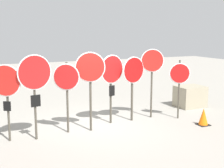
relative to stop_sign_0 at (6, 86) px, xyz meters
The scene contains 11 objects.
ground_plane 3.20m from the stop_sign_0, ahead, with size 40.00×40.00×0.00m, color gray.
stop_sign_0 is the anchor object (origin of this frame).
stop_sign_1 0.77m from the stop_sign_0, 14.36° to the right, with size 0.94×0.22×2.35m.
stop_sign_2 1.66m from the stop_sign_0, ahead, with size 0.68×0.41×2.08m.
stop_sign_3 2.35m from the stop_sign_0, ahead, with size 0.84×0.32×2.36m.
stop_sign_4 3.25m from the stop_sign_0, ahead, with size 0.88×0.29×2.22m.
stop_sign_5 3.99m from the stop_sign_0, ahead, with size 0.85×0.23×2.14m.
stop_sign_6 4.76m from the stop_sign_0, ahead, with size 0.73×0.32×2.36m.
stop_sign_7 5.51m from the stop_sign_0, ahead, with size 0.62×0.34×2.00m.
traffic_cone_0 6.02m from the stop_sign_0, 10.17° to the right, with size 0.36×0.36×0.55m.
storage_crate 7.12m from the stop_sign_0, ahead, with size 1.06×0.86×0.82m.
Camera 1 is at (-3.64, -8.66, 2.99)m, focal length 50.00 mm.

